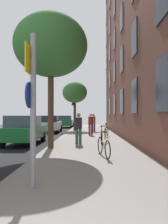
# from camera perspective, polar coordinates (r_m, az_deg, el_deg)

# --- Properties ---
(ground_plane) EXTENTS (41.80, 41.80, 0.00)m
(ground_plane) POSITION_cam_1_polar(r_m,az_deg,el_deg) (16.13, -11.13, -6.76)
(ground_plane) COLOR #332D28
(road_asphalt) EXTENTS (7.00, 38.00, 0.01)m
(road_asphalt) POSITION_cam_1_polar(r_m,az_deg,el_deg) (16.70, -18.23, -6.52)
(road_asphalt) COLOR black
(road_asphalt) RESTS_ON ground
(sidewalk) EXTENTS (4.20, 38.00, 0.12)m
(sidewalk) POSITION_cam_1_polar(r_m,az_deg,el_deg) (15.76, 1.49, -6.70)
(sidewalk) COLOR gray
(sidewalk) RESTS_ON ground
(building_facade) EXTENTS (0.56, 27.00, 19.06)m
(building_facade) POSITION_cam_1_polar(r_m,az_deg,el_deg) (17.33, 11.09, 26.21)
(building_facade) COLOR brown
(building_facade) RESTS_ON ground
(sign_post) EXTENTS (0.16, 0.60, 3.26)m
(sign_post) POSITION_cam_1_polar(r_m,az_deg,el_deg) (4.60, -13.88, 3.19)
(sign_post) COLOR gray
(sign_post) RESTS_ON sidewalk
(traffic_light) EXTENTS (0.43, 0.24, 3.43)m
(traffic_light) POSITION_cam_1_polar(r_m,az_deg,el_deg) (22.25, -2.75, 1.20)
(traffic_light) COLOR black
(traffic_light) RESTS_ON sidewalk
(tree_near) EXTENTS (3.44, 3.44, 6.26)m
(tree_near) POSITION_cam_1_polar(r_m,az_deg,el_deg) (10.48, -8.94, 17.16)
(tree_near) COLOR #4C3823
(tree_near) RESTS_ON sidewalk
(tree_far) EXTENTS (2.61, 2.61, 5.08)m
(tree_far) POSITION_cam_1_polar(r_m,az_deg,el_deg) (22.40, -2.51, 5.23)
(tree_far) COLOR #4C3823
(tree_far) RESTS_ON sidewalk
(bicycle_0) EXTENTS (0.49, 1.71, 0.96)m
(bicycle_0) POSITION_cam_1_polar(r_m,az_deg,el_deg) (7.94, 5.34, -9.22)
(bicycle_0) COLOR black
(bicycle_0) RESTS_ON sidewalk
(bicycle_1) EXTENTS (0.42, 1.73, 0.97)m
(bicycle_1) POSITION_cam_1_polar(r_m,az_deg,el_deg) (11.92, 4.80, -6.43)
(bicycle_1) COLOR black
(bicycle_1) RESTS_ON sidewalk
(bicycle_2) EXTENTS (0.56, 1.69, 0.97)m
(bicycle_2) POSITION_cam_1_polar(r_m,az_deg,el_deg) (15.14, 6.07, -5.27)
(bicycle_2) COLOR black
(bicycle_2) RESTS_ON sidewalk
(pedestrian_0) EXTENTS (0.52, 0.52, 1.66)m
(pedestrian_0) POSITION_cam_1_polar(r_m,az_deg,el_deg) (11.21, -1.50, -3.87)
(pedestrian_0) COLOR #33594C
(pedestrian_0) RESTS_ON sidewalk
(pedestrian_1) EXTENTS (0.41, 0.41, 1.68)m
(pedestrian_1) POSITION_cam_1_polar(r_m,az_deg,el_deg) (16.42, 1.80, -2.91)
(pedestrian_1) COLOR maroon
(pedestrian_1) RESTS_ON sidewalk
(pedestrian_2) EXTENTS (0.48, 0.48, 1.68)m
(pedestrian_2) POSITION_cam_1_polar(r_m,az_deg,el_deg) (19.60, 2.57, -2.59)
(pedestrian_2) COLOR navy
(pedestrian_2) RESTS_ON sidewalk
(car_1) EXTENTS (1.79, 4.14, 1.62)m
(car_1) POSITION_cam_1_polar(r_m,az_deg,el_deg) (12.53, -15.77, -4.57)
(car_1) COLOR #19662D
(car_1) RESTS_ON road_asphalt
(car_2) EXTENTS (2.00, 4.20, 1.62)m
(car_2) POSITION_cam_1_polar(r_m,az_deg,el_deg) (20.64, -9.11, -3.15)
(car_2) COLOR silver
(car_2) RESTS_ON road_asphalt
(car_3) EXTENTS (1.94, 4.14, 1.62)m
(car_3) POSITION_cam_1_polar(r_m,az_deg,el_deg) (28.80, -4.90, -2.54)
(car_3) COLOR #19662D
(car_3) RESTS_ON road_asphalt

